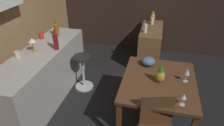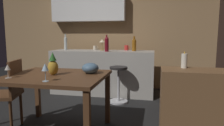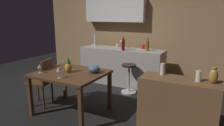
# 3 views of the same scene
# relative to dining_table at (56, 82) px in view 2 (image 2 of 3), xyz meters

# --- Properties ---
(ground_plane) EXTENTS (9.00, 9.00, 0.00)m
(ground_plane) POSITION_rel_dining_table_xyz_m (-0.06, 0.42, -0.65)
(ground_plane) COLOR black
(wall_kitchen_back) EXTENTS (5.20, 0.33, 2.60)m
(wall_kitchen_back) POSITION_rel_dining_table_xyz_m (-0.12, 2.49, 0.76)
(wall_kitchen_back) COLOR #9E7A51
(wall_kitchen_back) RESTS_ON ground_plane
(dining_table) EXTENTS (1.17, 0.98, 0.74)m
(dining_table) POSITION_rel_dining_table_xyz_m (0.00, 0.00, 0.00)
(dining_table) COLOR #56351E
(dining_table) RESTS_ON ground_plane
(kitchen_counter) EXTENTS (2.10, 0.60, 0.90)m
(kitchen_counter) POSITION_rel_dining_table_xyz_m (0.10, 1.85, -0.20)
(kitchen_counter) COLOR #B2ADA3
(kitchen_counter) RESTS_ON ground_plane
(sideboard_cabinet) EXTENTS (1.10, 0.44, 0.82)m
(sideboard_cabinet) POSITION_rel_dining_table_xyz_m (1.79, 0.23, -0.24)
(sideboard_cabinet) COLOR brown
(sideboard_cabinet) RESTS_ON ground_plane
(chair_near_window) EXTENTS (0.49, 0.49, 0.90)m
(chair_near_window) POSITION_rel_dining_table_xyz_m (-0.66, -0.03, -0.15)
(chair_near_window) COLOR #56351E
(chair_near_window) RESTS_ON ground_plane
(bar_stool) EXTENTS (0.34, 0.34, 0.66)m
(bar_stool) POSITION_rel_dining_table_xyz_m (0.53, 1.33, -0.30)
(bar_stool) COLOR #262323
(bar_stool) RESTS_ON ground_plane
(wine_glass_left) EXTENTS (0.07, 0.07, 0.15)m
(wine_glass_left) POSITION_rel_dining_table_xyz_m (-0.44, -0.28, 0.20)
(wine_glass_left) COLOR silver
(wine_glass_left) RESTS_ON dining_table
(wine_glass_right) EXTENTS (0.07, 0.07, 0.19)m
(wine_glass_right) POSITION_rel_dining_table_xyz_m (0.06, -0.34, 0.23)
(wine_glass_right) COLOR silver
(wine_glass_right) RESTS_ON dining_table
(pineapple_centerpiece) EXTENTS (0.12, 0.12, 0.27)m
(pineapple_centerpiece) POSITION_rel_dining_table_xyz_m (-0.03, -0.01, 0.20)
(pineapple_centerpiece) COLOR gold
(pineapple_centerpiece) RESTS_ON dining_table
(fruit_bowl) EXTENTS (0.21, 0.21, 0.13)m
(fruit_bowl) POSITION_rel_dining_table_xyz_m (0.37, 0.18, 0.15)
(fruit_bowl) COLOR slate
(fruit_bowl) RESTS_ON dining_table
(wine_bottle_amber) EXTENTS (0.08, 0.08, 0.29)m
(wine_bottle_amber) POSITION_rel_dining_table_xyz_m (0.75, 1.87, 0.38)
(wine_bottle_amber) COLOR #8C5114
(wine_bottle_amber) RESTS_ON kitchen_counter
(wine_bottle_ruby) EXTENTS (0.08, 0.08, 0.32)m
(wine_bottle_ruby) POSITION_rel_dining_table_xyz_m (0.25, 1.62, 0.40)
(wine_bottle_ruby) COLOR maroon
(wine_bottle_ruby) RESTS_ON kitchen_counter
(wine_bottle_clear) EXTENTS (0.07, 0.07, 0.34)m
(wine_bottle_clear) POSITION_rel_dining_table_xyz_m (-0.77, 2.00, 0.40)
(wine_bottle_clear) COLOR silver
(wine_bottle_clear) RESTS_ON kitchen_counter
(cup_red) EXTENTS (0.12, 0.09, 0.10)m
(cup_red) POSITION_rel_dining_table_xyz_m (0.57, 2.08, 0.30)
(cup_red) COLOR red
(cup_red) RESTS_ON kitchen_counter
(cup_cream) EXTENTS (0.11, 0.08, 0.09)m
(cup_cream) POSITION_rel_dining_table_xyz_m (-0.12, 2.07, 0.29)
(cup_cream) COLOR beige
(cup_cream) RESTS_ON kitchen_counter
(counter_lamp) EXTENTS (0.12, 0.12, 0.23)m
(counter_lamp) POSITION_rel_dining_table_xyz_m (0.08, 1.92, 0.42)
(counter_lamp) COLOR #A58447
(counter_lamp) RESTS_ON kitchen_counter
(pillar_candle_tall) EXTENTS (0.07, 0.07, 0.20)m
(pillar_candle_tall) POSITION_rel_dining_table_xyz_m (1.51, 0.35, 0.25)
(pillar_candle_tall) COLOR white
(pillar_candle_tall) RESTS_ON sideboard_cabinet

